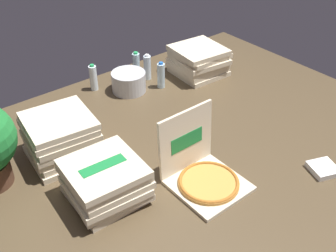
# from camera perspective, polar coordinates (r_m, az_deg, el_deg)

# --- Properties ---
(ground_plane) EXTENTS (3.20, 2.40, 0.02)m
(ground_plane) POSITION_cam_1_polar(r_m,az_deg,el_deg) (2.60, 1.93, -3.43)
(ground_plane) COLOR #4C3D28
(open_pizza_box) EXTENTS (0.39, 0.42, 0.41)m
(open_pizza_box) POSITION_cam_1_polar(r_m,az_deg,el_deg) (2.32, 4.92, -6.50)
(open_pizza_box) COLOR beige
(open_pizza_box) RESTS_ON ground_plane
(pizza_stack_right_far) EXTENTS (0.44, 0.44, 0.28)m
(pizza_stack_right_far) POSITION_cam_1_polar(r_m,az_deg,el_deg) (2.55, -14.90, -1.59)
(pizza_stack_right_far) COLOR beige
(pizza_stack_right_far) RESTS_ON ground_plane
(pizza_stack_center_far) EXTENTS (0.44, 0.43, 0.24)m
(pizza_stack_center_far) POSITION_cam_1_polar(r_m,az_deg,el_deg) (2.22, -8.82, -7.73)
(pizza_stack_center_far) COLOR beige
(pizza_stack_center_far) RESTS_ON ground_plane
(pizza_stack_right_near) EXTENTS (0.43, 0.44, 0.24)m
(pizza_stack_right_near) POSITION_cam_1_polar(r_m,az_deg,el_deg) (3.42, 4.34, 9.18)
(pizza_stack_right_near) COLOR beige
(pizza_stack_right_near) RESTS_ON ground_plane
(ice_bucket) EXTENTS (0.27, 0.27, 0.16)m
(ice_bucket) POSITION_cam_1_polar(r_m,az_deg,el_deg) (3.19, -5.57, 6.24)
(ice_bucket) COLOR #B7BABF
(ice_bucket) RESTS_ON ground_plane
(water_bottle_0) EXTENTS (0.06, 0.06, 0.22)m
(water_bottle_0) POSITION_cam_1_polar(r_m,az_deg,el_deg) (3.39, -4.51, 8.62)
(water_bottle_0) COLOR silver
(water_bottle_0) RESTS_ON ground_plane
(water_bottle_1) EXTENTS (0.06, 0.06, 0.22)m
(water_bottle_1) POSITION_cam_1_polar(r_m,az_deg,el_deg) (3.21, -0.99, 7.16)
(water_bottle_1) COLOR silver
(water_bottle_1) RESTS_ON ground_plane
(water_bottle_2) EXTENTS (0.06, 0.06, 0.22)m
(water_bottle_2) POSITION_cam_1_polar(r_m,az_deg,el_deg) (3.23, -10.50, 6.72)
(water_bottle_2) COLOR white
(water_bottle_2) RESTS_ON ground_plane
(water_bottle_3) EXTENTS (0.06, 0.06, 0.22)m
(water_bottle_3) POSITION_cam_1_polar(r_m,az_deg,el_deg) (3.34, -2.94, 8.28)
(water_bottle_3) COLOR silver
(water_bottle_3) RESTS_ON ground_plane
(napkin_pile) EXTENTS (0.20, 0.20, 0.04)m
(napkin_pile) POSITION_cam_1_polar(r_m,az_deg,el_deg) (2.59, 21.07, -5.65)
(napkin_pile) COLOR white
(napkin_pile) RESTS_ON ground_plane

